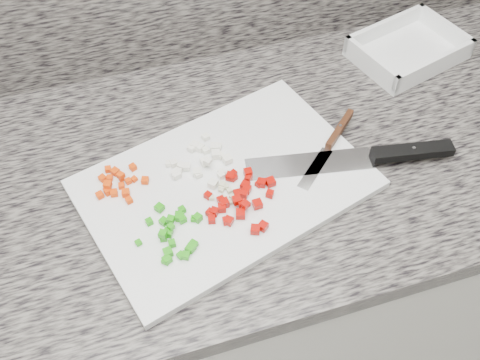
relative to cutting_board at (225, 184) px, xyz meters
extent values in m
cube|color=white|center=(-0.05, 0.06, -0.48)|extent=(3.92, 0.62, 0.86)
cube|color=#635E57|center=(-0.05, 0.06, -0.03)|extent=(3.96, 0.64, 0.04)
cube|color=white|center=(0.00, 0.00, 0.00)|extent=(0.54, 0.43, 0.02)
cube|color=#DF3C04|center=(-0.21, 0.03, 0.01)|extent=(0.01, 0.01, 0.01)
cube|color=#DF3C04|center=(-0.13, 0.04, 0.01)|extent=(0.01, 0.01, 0.01)
cube|color=#DF3C04|center=(-0.20, 0.06, 0.01)|extent=(0.02, 0.02, 0.01)
cube|color=#DF3C04|center=(-0.16, 0.01, 0.01)|extent=(0.01, 0.01, 0.01)
cube|color=#DF3C04|center=(-0.18, 0.07, 0.01)|extent=(0.02, 0.02, 0.01)
cube|color=#DF3C04|center=(-0.18, 0.03, 0.01)|extent=(0.01, 0.01, 0.01)
cube|color=#DF3C04|center=(-0.17, 0.05, 0.01)|extent=(0.01, 0.01, 0.01)
cube|color=#DF3C04|center=(-0.14, 0.07, 0.01)|extent=(0.01, 0.01, 0.01)
cube|color=#DF3C04|center=(-0.19, 0.08, 0.01)|extent=(0.01, 0.01, 0.01)
cube|color=#DF3C04|center=(-0.19, 0.06, 0.01)|extent=(0.01, 0.01, 0.01)
cube|color=#DF3C04|center=(-0.17, 0.02, 0.01)|extent=(0.01, 0.01, 0.01)
cube|color=#DF3C04|center=(-0.17, 0.05, 0.02)|extent=(0.01, 0.01, 0.01)
cube|color=#DF3C04|center=(-0.19, 0.04, 0.02)|extent=(0.02, 0.02, 0.01)
cube|color=#DF3C04|center=(-0.16, 0.05, 0.01)|extent=(0.01, 0.01, 0.01)
cube|color=#DF3C04|center=(-0.17, 0.04, 0.01)|extent=(0.01, 0.01, 0.01)
cube|color=#DF3C04|center=(-0.15, 0.05, 0.01)|extent=(0.01, 0.01, 0.01)
cube|color=#DF3C04|center=(-0.19, 0.03, 0.01)|extent=(0.01, 0.01, 0.01)
cube|color=white|center=(-0.06, 0.05, 0.01)|extent=(0.02, 0.02, 0.01)
cube|color=white|center=(-0.02, 0.04, 0.02)|extent=(0.02, 0.02, 0.01)
cube|color=white|center=(-0.02, 0.00, 0.01)|extent=(0.02, 0.02, 0.01)
cube|color=white|center=(-0.04, 0.02, 0.01)|extent=(0.01, 0.01, 0.01)
cube|color=white|center=(-0.04, 0.03, 0.01)|extent=(0.02, 0.02, 0.01)
cube|color=white|center=(0.00, 0.01, 0.01)|extent=(0.01, 0.01, 0.01)
cube|color=white|center=(-0.07, 0.04, 0.01)|extent=(0.02, 0.02, 0.01)
cube|color=white|center=(0.00, 0.06, 0.02)|extent=(0.02, 0.02, 0.01)
cube|color=white|center=(0.01, 0.05, 0.01)|extent=(0.01, 0.01, 0.01)
cube|color=white|center=(-0.02, 0.05, 0.01)|extent=(0.01, 0.01, 0.01)
cube|color=white|center=(-0.08, 0.06, 0.01)|extent=(0.01, 0.01, 0.01)
cube|color=white|center=(-0.06, 0.05, 0.01)|extent=(0.02, 0.02, 0.01)
cube|color=white|center=(0.00, 0.02, 0.01)|extent=(0.01, 0.01, 0.01)
cube|color=white|center=(-0.01, 0.07, 0.01)|extent=(0.01, 0.01, 0.01)
cube|color=white|center=(-0.03, 0.09, 0.01)|extent=(0.02, 0.02, 0.01)
cube|color=white|center=(0.00, 0.07, 0.01)|extent=(0.02, 0.02, 0.01)
cube|color=white|center=(-0.02, 0.08, 0.01)|extent=(0.02, 0.02, 0.01)
cube|color=white|center=(0.02, 0.04, 0.02)|extent=(0.02, 0.02, 0.01)
cube|color=white|center=(-0.08, 0.03, 0.01)|extent=(0.02, 0.02, 0.01)
cube|color=white|center=(-0.04, 0.09, 0.01)|extent=(0.02, 0.02, 0.01)
cube|color=white|center=(0.01, 0.01, 0.01)|extent=(0.01, 0.01, 0.01)
cube|color=white|center=(-0.07, 0.06, 0.01)|extent=(0.01, 0.01, 0.01)
cube|color=white|center=(-0.01, 0.10, 0.01)|extent=(0.02, 0.02, 0.01)
cube|color=white|center=(-0.08, 0.04, 0.01)|extent=(0.01, 0.01, 0.01)
cube|color=white|center=(0.01, 0.07, 0.01)|extent=(0.02, 0.02, 0.01)
cube|color=white|center=(0.00, 0.06, 0.01)|extent=(0.01, 0.01, 0.01)
cube|color=#1F950D|center=(-0.11, -0.07, 0.02)|extent=(0.01, 0.01, 0.01)
cube|color=#1F950D|center=(-0.08, -0.11, 0.01)|extent=(0.02, 0.02, 0.01)
cube|color=#1F950D|center=(-0.10, -0.12, 0.01)|extent=(0.02, 0.02, 0.01)
cube|color=#1F950D|center=(-0.14, -0.05, 0.01)|extent=(0.01, 0.01, 0.01)
cube|color=#1F950D|center=(-0.12, -0.05, 0.01)|extent=(0.02, 0.02, 0.01)
cube|color=#1F950D|center=(-0.11, -0.12, 0.01)|extent=(0.01, 0.01, 0.01)
cube|color=#1F950D|center=(-0.09, -0.11, 0.01)|extent=(0.02, 0.02, 0.01)
cube|color=#1F950D|center=(-0.09, -0.05, 0.01)|extent=(0.02, 0.02, 0.01)
cube|color=#1F950D|center=(-0.13, -0.12, 0.01)|extent=(0.02, 0.02, 0.01)
cube|color=#1F950D|center=(-0.12, -0.08, 0.01)|extent=(0.02, 0.02, 0.01)
cube|color=#1F950D|center=(-0.12, -0.08, 0.01)|extent=(0.01, 0.01, 0.01)
cube|color=#1F950D|center=(-0.08, -0.04, 0.01)|extent=(0.01, 0.01, 0.01)
cube|color=#1F950D|center=(-0.12, -0.11, 0.01)|extent=(0.02, 0.02, 0.01)
cube|color=#1F950D|center=(-0.11, -0.10, 0.01)|extent=(0.01, 0.01, 0.01)
cube|color=#1F950D|center=(-0.09, -0.11, 0.01)|extent=(0.01, 0.01, 0.01)
cube|color=#1F950D|center=(-0.13, -0.12, 0.01)|extent=(0.02, 0.02, 0.01)
cube|color=#1F950D|center=(-0.12, -0.03, 0.01)|extent=(0.02, 0.02, 0.01)
cube|color=#1F950D|center=(-0.09, -0.05, 0.01)|extent=(0.01, 0.01, 0.01)
cube|color=#1F950D|center=(-0.12, -0.08, 0.02)|extent=(0.02, 0.02, 0.01)
cube|color=#1F950D|center=(-0.11, -0.06, 0.02)|extent=(0.02, 0.02, 0.01)
cube|color=#1F950D|center=(-0.07, -0.06, 0.01)|extent=(0.01, 0.01, 0.01)
cube|color=#1F950D|center=(-0.06, -0.06, 0.01)|extent=(0.02, 0.02, 0.01)
cube|color=#1F950D|center=(-0.09, -0.06, 0.01)|extent=(0.01, 0.01, 0.01)
cube|color=#1F950D|center=(-0.16, -0.08, 0.01)|extent=(0.01, 0.01, 0.01)
cube|color=#A30802|center=(0.01, -0.07, 0.02)|extent=(0.02, 0.02, 0.01)
cube|color=#A30802|center=(0.03, -0.11, 0.01)|extent=(0.02, 0.02, 0.01)
cube|color=#A30802|center=(0.04, 0.00, 0.01)|extent=(0.01, 0.01, 0.01)
cube|color=#A30802|center=(0.02, -0.11, 0.02)|extent=(0.02, 0.02, 0.01)
cube|color=#A30802|center=(0.02, 0.01, 0.01)|extent=(0.01, 0.01, 0.01)
cube|color=#A30802|center=(0.03, -0.03, 0.01)|extent=(0.02, 0.02, 0.01)
cube|color=#A30802|center=(0.06, -0.05, 0.01)|extent=(0.02, 0.02, 0.01)
cube|color=#A30802|center=(-0.02, -0.04, 0.01)|extent=(0.01, 0.01, 0.01)
cube|color=#A30802|center=(0.00, -0.06, 0.02)|extent=(0.01, 0.01, 0.01)
cube|color=#A30802|center=(-0.02, -0.06, 0.01)|extent=(0.01, 0.01, 0.01)
cube|color=#A30802|center=(0.01, -0.06, 0.02)|extent=(0.01, 0.01, 0.01)
cube|color=#A30802|center=(0.04, -0.01, 0.01)|extent=(0.02, 0.02, 0.01)
cube|color=#A30802|center=(0.06, -0.03, 0.01)|extent=(0.02, 0.02, 0.01)
cube|color=#A30802|center=(0.02, -0.04, 0.01)|extent=(0.02, 0.02, 0.01)
cube|color=#A30802|center=(-0.04, -0.06, 0.01)|extent=(0.02, 0.02, 0.01)
cube|color=#A30802|center=(0.05, -0.03, 0.01)|extent=(0.01, 0.01, 0.01)
cube|color=#A30802|center=(-0.04, -0.06, 0.01)|extent=(0.02, 0.02, 0.01)
cube|color=#A30802|center=(-0.04, -0.07, 0.01)|extent=(0.01, 0.01, 0.01)
cube|color=#A30802|center=(0.07, -0.03, 0.02)|extent=(0.02, 0.02, 0.01)
cube|color=#A30802|center=(0.03, -0.02, 0.01)|extent=(0.02, 0.02, 0.01)
cube|color=#A30802|center=(-0.02, -0.08, 0.01)|extent=(0.01, 0.01, 0.01)
cube|color=#A30802|center=(0.04, -0.07, 0.02)|extent=(0.02, 0.02, 0.01)
cube|color=#A30802|center=(0.01, -0.04, 0.01)|extent=(0.01, 0.01, 0.01)
cube|color=#A30802|center=(0.05, -0.02, 0.01)|extent=(0.01, 0.01, 0.01)
cube|color=#A30802|center=(-0.02, -0.05, 0.01)|extent=(0.02, 0.02, 0.01)
cube|color=#A30802|center=(0.00, -0.08, 0.02)|extent=(0.02, 0.02, 0.01)
cube|color=#A30802|center=(-0.02, -0.08, 0.01)|extent=(0.02, 0.02, 0.01)
cube|color=#A30802|center=(0.01, 0.00, 0.01)|extent=(0.01, 0.01, 0.01)
cube|color=#A30802|center=(0.01, 0.00, 0.02)|extent=(0.02, 0.02, 0.01)
cube|color=#A30802|center=(-0.04, -0.02, 0.01)|extent=(0.02, 0.02, 0.01)
cube|color=beige|center=(-0.01, -0.04, 0.01)|extent=(0.01, 0.01, 0.01)
cube|color=beige|center=(-0.01, -0.05, 0.01)|extent=(0.01, 0.01, 0.01)
cube|color=beige|center=(-0.01, -0.01, 0.01)|extent=(0.01, 0.01, 0.01)
cube|color=beige|center=(-0.01, -0.01, 0.01)|extent=(0.01, 0.01, 0.01)
cube|color=beige|center=(0.00, -0.04, 0.01)|extent=(0.01, 0.01, 0.01)
cube|color=beige|center=(0.00, -0.01, 0.01)|extent=(0.01, 0.01, 0.01)
cube|color=beige|center=(-0.02, -0.05, 0.01)|extent=(0.01, 0.01, 0.01)
cube|color=beige|center=(-0.02, -0.04, 0.01)|extent=(0.01, 0.01, 0.01)
cube|color=beige|center=(0.00, -0.02, 0.01)|extent=(0.01, 0.01, 0.01)
cube|color=beige|center=(-0.03, -0.03, 0.01)|extent=(0.01, 0.01, 0.01)
cube|color=beige|center=(0.00, -0.05, 0.01)|extent=(0.01, 0.01, 0.01)
cube|color=beige|center=(-0.01, -0.01, 0.01)|extent=(0.01, 0.01, 0.01)
cube|color=beige|center=(-0.01, -0.04, 0.01)|extent=(0.01, 0.01, 0.01)
cube|color=beige|center=(-0.01, -0.02, 0.01)|extent=(0.01, 0.01, 0.01)
cube|color=white|center=(0.15, -0.01, 0.01)|extent=(0.23, 0.09, 0.00)
cube|color=black|center=(0.33, -0.04, 0.02)|extent=(0.15, 0.05, 0.02)
cylinder|color=white|center=(0.33, -0.04, 0.02)|extent=(0.01, 0.01, 0.00)
cube|color=white|center=(0.16, -0.02, 0.01)|extent=(0.09, 0.08, 0.00)
cube|color=#411E10|center=(0.23, 0.05, 0.02)|extent=(0.08, 0.08, 0.02)
cylinder|color=white|center=(0.23, 0.05, 0.02)|extent=(0.01, 0.01, 0.00)
cube|color=white|center=(0.47, 0.22, 0.00)|extent=(0.26, 0.21, 0.01)
cube|color=white|center=(0.45, 0.29, 0.02)|extent=(0.22, 0.07, 0.04)
cube|color=white|center=(0.49, 0.15, 0.02)|extent=(0.22, 0.07, 0.04)
cube|color=white|center=(0.57, 0.25, 0.02)|extent=(0.05, 0.16, 0.04)
cube|color=white|center=(0.37, 0.19, 0.02)|extent=(0.05, 0.16, 0.04)
camera|label=1|loc=(-0.14, -0.54, 0.72)|focal=40.00mm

